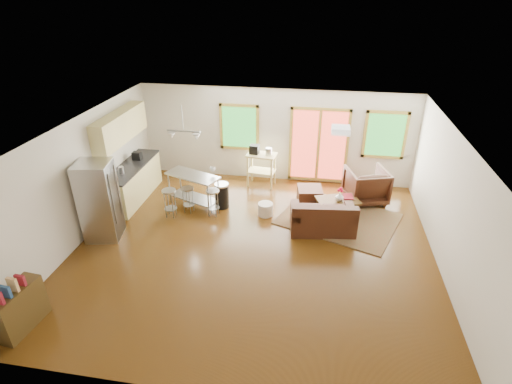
% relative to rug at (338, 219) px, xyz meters
% --- Properties ---
extents(floor, '(7.50, 7.00, 0.02)m').
position_rel_rug_xyz_m(floor, '(-1.81, -1.49, -0.02)').
color(floor, '#351E08').
rests_on(floor, ground).
extents(ceiling, '(7.50, 7.00, 0.02)m').
position_rel_rug_xyz_m(ceiling, '(-1.81, -1.49, 2.60)').
color(ceiling, silver).
rests_on(ceiling, ground).
extents(back_wall, '(7.50, 0.02, 2.60)m').
position_rel_rug_xyz_m(back_wall, '(-1.81, 2.02, 1.29)').
color(back_wall, beige).
rests_on(back_wall, ground).
extents(left_wall, '(0.02, 7.00, 2.60)m').
position_rel_rug_xyz_m(left_wall, '(-5.57, -1.49, 1.29)').
color(left_wall, beige).
rests_on(left_wall, ground).
extents(right_wall, '(0.02, 7.00, 2.60)m').
position_rel_rug_xyz_m(right_wall, '(1.95, -1.49, 1.29)').
color(right_wall, beige).
rests_on(right_wall, ground).
extents(front_wall, '(7.50, 0.02, 2.60)m').
position_rel_rug_xyz_m(front_wall, '(-1.81, -5.00, 1.29)').
color(front_wall, beige).
rests_on(front_wall, ground).
extents(window_left, '(1.10, 0.05, 1.30)m').
position_rel_rug_xyz_m(window_left, '(-2.81, 1.97, 1.49)').
color(window_left, '#1D581E').
rests_on(window_left, back_wall).
extents(french_doors, '(1.60, 0.05, 2.10)m').
position_rel_rug_xyz_m(french_doors, '(-0.61, 1.97, 1.09)').
color(french_doors, '#B63525').
rests_on(french_doors, back_wall).
extents(window_right, '(1.10, 0.05, 1.30)m').
position_rel_rug_xyz_m(window_right, '(1.09, 1.97, 1.49)').
color(window_right, '#1D581E').
rests_on(window_right, back_wall).
extents(rug, '(3.14, 2.80, 0.03)m').
position_rel_rug_xyz_m(rug, '(0.00, 0.00, 0.00)').
color(rug, '#455D37').
rests_on(rug, floor).
extents(loveseat, '(1.53, 0.98, 0.77)m').
position_rel_rug_xyz_m(loveseat, '(-0.38, -0.57, 0.29)').
color(loveseat, black).
rests_on(loveseat, floor).
extents(coffee_table, '(1.14, 0.90, 0.40)m').
position_rel_rug_xyz_m(coffee_table, '(-0.04, 0.25, 0.33)').
color(coffee_table, '#35260F').
rests_on(coffee_table, floor).
extents(armchair, '(1.18, 1.14, 0.99)m').
position_rel_rug_xyz_m(armchair, '(0.67, 1.05, 0.48)').
color(armchair, black).
rests_on(armchair, floor).
extents(ottoman, '(0.69, 0.69, 0.40)m').
position_rel_rug_xyz_m(ottoman, '(-0.74, 0.73, 0.19)').
color(ottoman, black).
rests_on(ottoman, floor).
extents(pouf, '(0.46, 0.46, 0.32)m').
position_rel_rug_xyz_m(pouf, '(-1.76, -0.09, 0.14)').
color(pouf, beige).
rests_on(pouf, floor).
extents(vase, '(0.25, 0.25, 0.34)m').
position_rel_rug_xyz_m(vase, '(-0.02, 0.21, 0.51)').
color(vase, silver).
rests_on(vase, coffee_table).
extents(book, '(0.24, 0.05, 0.31)m').
position_rel_rug_xyz_m(book, '(0.08, 0.40, 0.54)').
color(book, maroon).
rests_on(book, coffee_table).
extents(cabinets, '(0.64, 2.24, 2.30)m').
position_rel_rug_xyz_m(cabinets, '(-5.29, 0.21, 0.91)').
color(cabinets, tan).
rests_on(cabinets, floor).
extents(refrigerator, '(0.83, 0.81, 1.78)m').
position_rel_rug_xyz_m(refrigerator, '(-5.15, -1.57, 0.88)').
color(refrigerator, '#B7BABC').
rests_on(refrigerator, floor).
extents(island, '(1.46, 1.01, 0.86)m').
position_rel_rug_xyz_m(island, '(-3.60, 0.08, 0.58)').
color(island, '#B7BABC').
rests_on(island, floor).
extents(cup, '(0.15, 0.13, 0.13)m').
position_rel_rug_xyz_m(cup, '(-3.12, 0.19, 1.00)').
color(cup, silver).
rests_on(cup, island).
extents(bar_stool_a, '(0.34, 0.34, 0.71)m').
position_rel_rug_xyz_m(bar_stool_a, '(-4.01, -0.52, 0.52)').
color(bar_stool_a, '#B7BABC').
rests_on(bar_stool_a, floor).
extents(bar_stool_b, '(0.36, 0.36, 0.66)m').
position_rel_rug_xyz_m(bar_stool_b, '(-3.65, -0.24, 0.48)').
color(bar_stool_b, '#B7BABC').
rests_on(bar_stool_b, floor).
extents(bar_stool_c, '(0.33, 0.33, 0.68)m').
position_rel_rug_xyz_m(bar_stool_c, '(-3.00, -0.30, 0.49)').
color(bar_stool_c, '#B7BABC').
rests_on(bar_stool_c, floor).
extents(trash_can, '(0.38, 0.38, 0.65)m').
position_rel_rug_xyz_m(trash_can, '(-2.89, 0.13, 0.31)').
color(trash_can, black).
rests_on(trash_can, floor).
extents(kitchen_cart, '(0.83, 0.58, 1.18)m').
position_rel_rug_xyz_m(kitchen_cart, '(-2.13, 1.49, 0.79)').
color(kitchen_cart, tan).
rests_on(kitchen_cart, floor).
extents(bookshelf, '(0.41, 0.89, 1.02)m').
position_rel_rug_xyz_m(bookshelf, '(-5.16, -4.29, 0.39)').
color(bookshelf, '#35260F').
rests_on(bookshelf, floor).
extents(ceiling_flush, '(0.35, 0.35, 0.12)m').
position_rel_rug_xyz_m(ceiling_flush, '(-0.21, -0.89, 2.52)').
color(ceiling_flush, white).
rests_on(ceiling_flush, ceiling).
extents(pendant_light, '(0.80, 0.18, 0.79)m').
position_rel_rug_xyz_m(pendant_light, '(-3.71, 0.01, 1.88)').
color(pendant_light, gray).
rests_on(pendant_light, ceiling).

